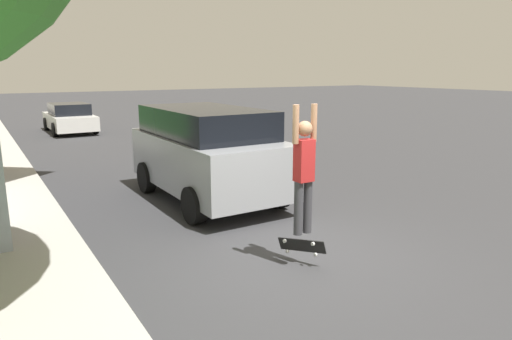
# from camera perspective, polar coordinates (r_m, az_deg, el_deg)

# --- Properties ---
(ground_plane) EXTENTS (120.00, 120.00, 0.00)m
(ground_plane) POSITION_cam_1_polar(r_m,az_deg,el_deg) (7.29, 5.03, -10.98)
(ground_plane) COLOR #333335
(sidewalk) EXTENTS (1.80, 80.00, 0.10)m
(sidewalk) POSITION_cam_1_polar(r_m,az_deg,el_deg) (11.68, -28.72, -3.21)
(sidewalk) COLOR #ADA89E
(sidewalk) RESTS_ON ground_plane
(suv_parked) EXTENTS (2.20, 4.42, 2.07)m
(suv_parked) POSITION_cam_1_polar(r_m,az_deg,el_deg) (10.25, -6.14, 2.36)
(suv_parked) COLOR gray
(suv_parked) RESTS_ON ground_plane
(car_down_street) EXTENTS (1.93, 4.18, 1.36)m
(car_down_street) POSITION_cam_1_polar(r_m,az_deg,el_deg) (23.30, -22.27, 6.02)
(car_down_street) COLOR silver
(car_down_street) RESTS_ON ground_plane
(skateboarder) EXTENTS (0.41, 0.22, 1.90)m
(skateboarder) POSITION_cam_1_polar(r_m,az_deg,el_deg) (6.57, 6.01, 0.16)
(skateboarder) COLOR #38383D
(skateboarder) RESTS_ON ground_plane
(skateboard) EXTENTS (0.39, 0.72, 0.31)m
(skateboard) POSITION_cam_1_polar(r_m,az_deg,el_deg) (7.03, 5.69, -9.40)
(skateboard) COLOR black
(skateboard) RESTS_ON ground_plane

